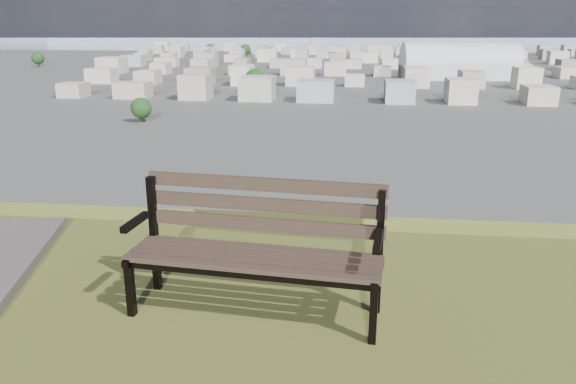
# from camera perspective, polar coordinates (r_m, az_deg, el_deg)

# --- Properties ---
(park_bench) EXTENTS (1.80, 0.73, 0.92)m
(park_bench) POSITION_cam_1_polar(r_m,az_deg,el_deg) (3.93, -3.14, -4.94)
(park_bench) COLOR #3B2B22
(park_bench) RESTS_ON hilltop_mesa
(arena) EXTENTS (57.31, 28.52, 23.37)m
(arena) POSITION_cam_1_polar(r_m,az_deg,el_deg) (296.57, 16.90, 12.02)
(arena) COLOR silver
(arena) RESTS_ON ground
(city_blocks) EXTENTS (395.00, 361.00, 7.00)m
(city_blocks) POSITION_cam_1_polar(r_m,az_deg,el_deg) (396.40, 7.03, 13.36)
(city_blocks) COLOR beige
(city_blocks) RESTS_ON ground
(city_trees) EXTENTS (406.52, 387.20, 9.98)m
(city_trees) POSITION_cam_1_polar(r_m,az_deg,el_deg) (322.07, 2.21, 12.92)
(city_trees) COLOR black
(city_trees) RESTS_ON ground
(bay_water) EXTENTS (2400.00, 700.00, 0.12)m
(bay_water) POSITION_cam_1_polar(r_m,az_deg,el_deg) (901.67, 7.05, 15.04)
(bay_water) COLOR #94A0BC
(bay_water) RESTS_ON ground
(far_hills) EXTENTS (2050.00, 340.00, 60.00)m
(far_hills) POSITION_cam_1_polar(r_m,az_deg,el_deg) (1405.49, 4.51, 16.77)
(far_hills) COLOR #A1B4C7
(far_hills) RESTS_ON ground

